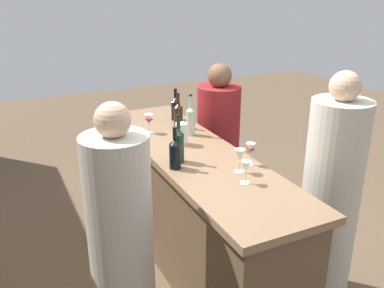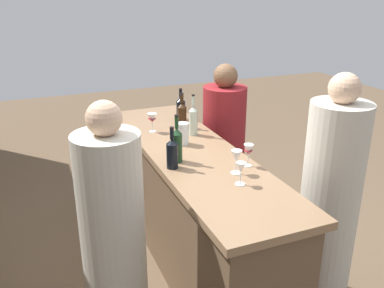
{
  "view_description": "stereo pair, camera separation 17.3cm",
  "coord_description": "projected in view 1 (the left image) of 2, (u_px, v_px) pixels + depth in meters",
  "views": [
    {
      "loc": [
        -2.56,
        1.24,
        2.11
      ],
      "look_at": [
        0.0,
        0.0,
        1.02
      ],
      "focal_mm": 39.16,
      "sensor_mm": 36.0,
      "label": 1
    },
    {
      "loc": [
        -2.63,
        1.08,
        2.11
      ],
      "look_at": [
        0.0,
        0.0,
        1.02
      ],
      "focal_mm": 39.16,
      "sensor_mm": 36.0,
      "label": 2
    }
  ],
  "objects": [
    {
      "name": "bar_counter",
      "position": [
        192.0,
        208.0,
        3.23
      ],
      "size": [
        2.39,
        0.64,
        0.97
      ],
      "color": "brown",
      "rests_on": "ground"
    },
    {
      "name": "wine_glass_near_left",
      "position": [
        250.0,
        149.0,
        2.78
      ],
      "size": [
        0.07,
        0.07,
        0.15
      ],
      "color": "white",
      "rests_on": "bar_counter"
    },
    {
      "name": "wine_bottle_second_left_olive_green",
      "position": [
        179.0,
        144.0,
        2.82
      ],
      "size": [
        0.07,
        0.07,
        0.33
      ],
      "color": "#193D1E",
      "rests_on": "bar_counter"
    },
    {
      "name": "wine_glass_near_right",
      "position": [
        246.0,
        168.0,
        2.52
      ],
      "size": [
        0.06,
        0.06,
        0.14
      ],
      "color": "white",
      "rests_on": "bar_counter"
    },
    {
      "name": "person_center_guest",
      "position": [
        218.0,
        148.0,
        3.95
      ],
      "size": [
        0.43,
        0.43,
        1.46
      ],
      "rotation": [
        0.0,
        0.0,
        1.48
      ],
      "color": "maroon",
      "rests_on": "ground"
    },
    {
      "name": "person_left_guest",
      "position": [
        330.0,
        200.0,
        2.82
      ],
      "size": [
        0.47,
        0.47,
        1.62
      ],
      "rotation": [
        0.0,
        0.0,
        1.3
      ],
      "color": "beige",
      "rests_on": "ground"
    },
    {
      "name": "person_right_guest",
      "position": [
        121.0,
        244.0,
        2.39
      ],
      "size": [
        0.41,
        0.41,
        1.56
      ],
      "rotation": [
        0.0,
        0.0,
        -1.47
      ],
      "color": "beige",
      "rests_on": "ground"
    },
    {
      "name": "wine_bottle_rightmost_near_black",
      "position": [
        176.0,
        108.0,
        3.72
      ],
      "size": [
        0.08,
        0.08,
        0.28
      ],
      "color": "black",
      "rests_on": "bar_counter"
    },
    {
      "name": "wine_bottle_center_clear_pale",
      "position": [
        191.0,
        120.0,
        3.34
      ],
      "size": [
        0.07,
        0.07,
        0.33
      ],
      "color": "#B7C6B2",
      "rests_on": "bar_counter"
    },
    {
      "name": "wine_bottle_second_right_amber_brown",
      "position": [
        178.0,
        115.0,
        3.51
      ],
      "size": [
        0.08,
        0.08,
        0.3
      ],
      "color": "#331E0F",
      "rests_on": "bar_counter"
    },
    {
      "name": "wine_glass_near_center",
      "position": [
        240.0,
        156.0,
        2.67
      ],
      "size": [
        0.07,
        0.07,
        0.16
      ],
      "color": "white",
      "rests_on": "bar_counter"
    },
    {
      "name": "wine_bottle_leftmost_near_black",
      "position": [
        175.0,
        153.0,
        2.73
      ],
      "size": [
        0.08,
        0.08,
        0.29
      ],
      "color": "black",
      "rests_on": "bar_counter"
    },
    {
      "name": "ground_plane",
      "position": [
        192.0,
        261.0,
        3.41
      ],
      "size": [
        12.0,
        12.0,
        0.0
      ],
      "primitive_type": "plane",
      "color": "brown"
    },
    {
      "name": "water_pitcher",
      "position": [
        182.0,
        134.0,
        3.15
      ],
      "size": [
        0.09,
        0.09,
        0.17
      ],
      "color": "silver",
      "rests_on": "bar_counter"
    },
    {
      "name": "wine_glass_far_left",
      "position": [
        149.0,
        119.0,
        3.39
      ],
      "size": [
        0.08,
        0.08,
        0.16
      ],
      "color": "white",
      "rests_on": "bar_counter"
    }
  ]
}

